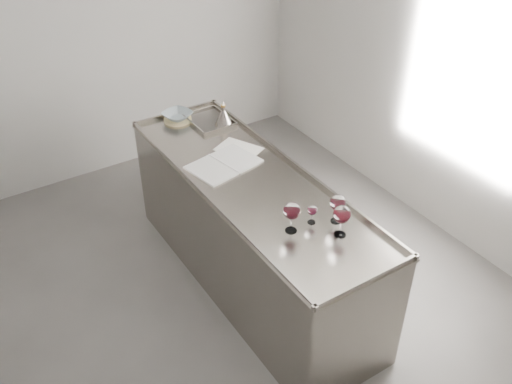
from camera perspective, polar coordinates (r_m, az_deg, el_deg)
room_shell at (r=3.28m, az=-5.02°, el=2.66°), size 4.54×5.04×2.84m
counter at (r=4.24m, az=-0.39°, el=-4.13°), size 0.77×2.42×0.97m
wine_glass_left at (r=3.43m, az=3.60°, el=-1.95°), size 0.11×0.11×0.21m
wine_glass_middle at (r=3.43m, az=8.58°, el=-2.30°), size 0.11×0.11×0.21m
wine_glass_right at (r=3.54m, az=8.17°, el=-1.12°), size 0.10×0.10×0.20m
wine_glass_small at (r=3.54m, az=5.64°, el=-1.88°), size 0.06×0.06×0.13m
notebook at (r=4.13m, az=-3.24°, el=2.80°), size 0.54×0.43×0.02m
loose_paper_top at (r=4.32m, az=-1.74°, el=4.32°), size 0.35×0.39×0.00m
trivet at (r=4.76m, az=-7.83°, el=7.20°), size 0.24×0.24×0.02m
ceramic_bowl at (r=4.74m, az=-7.87°, el=7.61°), size 0.29×0.29×0.06m
wine_funnel at (r=4.63m, az=-3.26°, el=7.45°), size 0.15×0.15×0.23m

